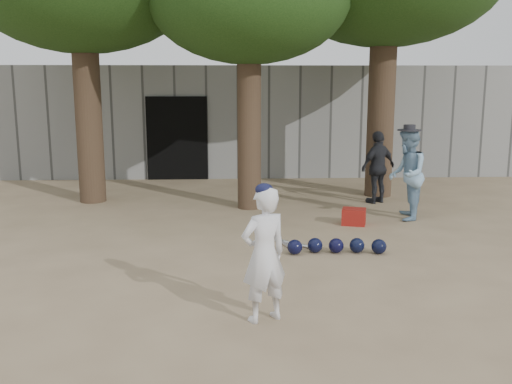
{
  "coord_description": "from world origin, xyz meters",
  "views": [
    {
      "loc": [
        0.24,
        -7.37,
        2.57
      ],
      "look_at": [
        0.6,
        1.0,
        0.95
      ],
      "focal_mm": 40.0,
      "sensor_mm": 36.0,
      "label": 1
    }
  ],
  "objects_px": {
    "spectator_blue": "(407,175)",
    "spectator_dark": "(378,167)",
    "red_bag": "(354,217)",
    "boy_player": "(264,255)"
  },
  "relations": [
    {
      "from": "boy_player",
      "to": "red_bag",
      "type": "relative_size",
      "value": 3.55
    },
    {
      "from": "boy_player",
      "to": "spectator_dark",
      "type": "distance_m",
      "value": 6.69
    },
    {
      "from": "red_bag",
      "to": "spectator_blue",
      "type": "bearing_deg",
      "value": 19.52
    },
    {
      "from": "spectator_blue",
      "to": "red_bag",
      "type": "relative_size",
      "value": 4.11
    },
    {
      "from": "spectator_dark",
      "to": "spectator_blue",
      "type": "bearing_deg",
      "value": 65.23
    },
    {
      "from": "boy_player",
      "to": "spectator_dark",
      "type": "height_order",
      "value": "spectator_dark"
    },
    {
      "from": "boy_player",
      "to": "spectator_blue",
      "type": "height_order",
      "value": "spectator_blue"
    },
    {
      "from": "boy_player",
      "to": "spectator_blue",
      "type": "xyz_separation_m",
      "value": [
        2.95,
        4.56,
        0.12
      ]
    },
    {
      "from": "spectator_blue",
      "to": "red_bag",
      "type": "xyz_separation_m",
      "value": [
        -1.07,
        -0.38,
        -0.71
      ]
    },
    {
      "from": "spectator_blue",
      "to": "spectator_dark",
      "type": "bearing_deg",
      "value": -159.84
    }
  ]
}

